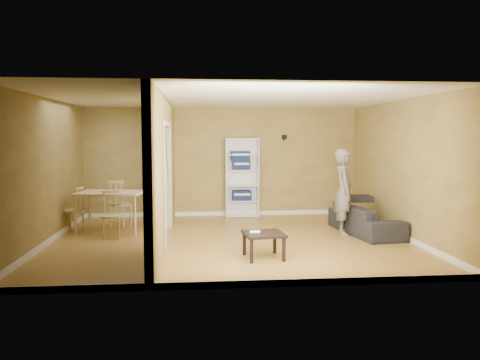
% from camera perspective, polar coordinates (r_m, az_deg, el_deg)
% --- Properties ---
extents(room_shell, '(6.50, 6.50, 6.50)m').
position_cam_1_polar(room_shell, '(8.52, -1.22, 1.20)').
color(room_shell, olive).
rests_on(room_shell, ground).
extents(partition, '(0.22, 5.50, 2.60)m').
position_cam_1_polar(partition, '(8.52, -9.29, 1.14)').
color(partition, '#A9914A').
rests_on(partition, ground).
extents(wall_speaker, '(0.10, 0.10, 0.10)m').
position_cam_1_polar(wall_speaker, '(11.36, 5.42, 5.24)').
color(wall_speaker, black).
rests_on(wall_speaker, room_shell).
extents(sofa, '(2.02, 1.07, 0.73)m').
position_cam_1_polar(sofa, '(9.57, 15.03, -4.15)').
color(sofa, black).
rests_on(sofa, ground).
extents(person, '(0.82, 0.70, 1.98)m').
position_cam_1_polar(person, '(9.31, 12.59, -0.50)').
color(person, slate).
rests_on(person, ground).
extents(bookshelf, '(0.79, 0.34, 1.87)m').
position_cam_1_polar(bookshelf, '(11.17, 0.21, 0.31)').
color(bookshelf, white).
rests_on(bookshelf, ground).
extents(paper_box_navy_a, '(0.45, 0.29, 0.23)m').
position_cam_1_polar(paper_box_navy_a, '(11.17, 0.22, -1.89)').
color(paper_box_navy_a, '#101E52').
rests_on(paper_box_navy_a, bookshelf).
extents(paper_box_navy_b, '(0.41, 0.27, 0.21)m').
position_cam_1_polar(paper_box_navy_b, '(11.10, 0.16, 1.82)').
color(paper_box_navy_b, navy).
rests_on(paper_box_navy_b, bookshelf).
extents(paper_box_navy_c, '(0.45, 0.29, 0.23)m').
position_cam_1_polar(paper_box_navy_c, '(11.09, 0.04, 3.04)').
color(paper_box_navy_c, '#0E1A48').
rests_on(paper_box_navy_c, bookshelf).
extents(coffee_table, '(0.61, 0.61, 0.41)m').
position_cam_1_polar(coffee_table, '(7.41, 2.90, -6.89)').
color(coffee_table, black).
rests_on(coffee_table, ground).
extents(game_controller, '(0.16, 0.04, 0.03)m').
position_cam_1_polar(game_controller, '(7.40, 1.83, -6.28)').
color(game_controller, white).
rests_on(game_controller, coffee_table).
extents(dining_table, '(1.29, 0.86, 0.81)m').
position_cam_1_polar(dining_table, '(9.75, -15.47, -1.85)').
color(dining_table, beige).
rests_on(dining_table, ground).
extents(chair_left, '(0.50, 0.50, 0.90)m').
position_cam_1_polar(chair_left, '(10.00, -19.71, -3.38)').
color(chair_left, '#DAB081').
rests_on(chair_left, ground).
extents(chair_near, '(0.48, 0.48, 0.89)m').
position_cam_1_polar(chair_near, '(9.16, -15.48, -4.10)').
color(chair_near, tan).
rests_on(chair_near, ground).
extents(chair_far, '(0.59, 0.59, 0.99)m').
position_cam_1_polar(chair_far, '(10.32, -14.35, -2.73)').
color(chair_far, tan).
rests_on(chair_far, ground).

